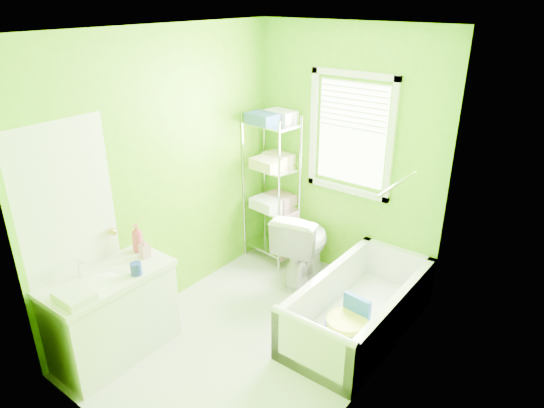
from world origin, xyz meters
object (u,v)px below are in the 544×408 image
Objects in this scene: toilet at (303,244)px; vanity at (112,312)px; bathtub at (358,314)px; wire_shelf_unit at (273,173)px.

toilet is 2.03m from vanity.
bathtub is 1.01m from toilet.
wire_shelf_unit is at bearing -30.99° from toilet.
vanity is at bearing -133.97° from bathtub.
vanity is (-1.47, -1.52, 0.25)m from bathtub.
toilet reaches higher than bathtub.
toilet is at bearing 154.90° from bathtub.
vanity is 2.19m from wire_shelf_unit.
toilet is at bearing -17.16° from wire_shelf_unit.
vanity is at bearing -91.92° from wire_shelf_unit.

